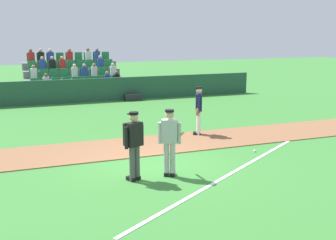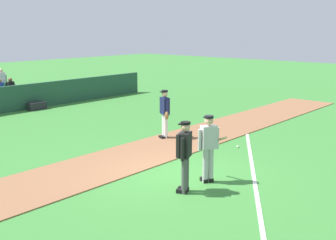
# 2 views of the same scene
# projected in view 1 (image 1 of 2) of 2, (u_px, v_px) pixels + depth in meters

# --- Properties ---
(ground_plane) EXTENTS (80.00, 80.00, 0.00)m
(ground_plane) POSITION_uv_depth(u_px,v_px,m) (153.00, 166.00, 11.83)
(ground_plane) COLOR #387A33
(infield_dirt_path) EXTENTS (28.00, 2.41, 0.03)m
(infield_dirt_path) POSITION_uv_depth(u_px,v_px,m) (132.00, 147.00, 13.77)
(infield_dirt_path) COLOR brown
(infield_dirt_path) RESTS_ON ground
(foul_line_chalk) EXTENTS (10.11, 6.63, 0.01)m
(foul_line_chalk) POSITION_uv_depth(u_px,v_px,m) (256.00, 160.00, 12.43)
(foul_line_chalk) COLOR white
(foul_line_chalk) RESTS_ON ground
(dugout_fence) EXTENTS (20.00, 0.16, 1.24)m
(dugout_fence) POSITION_uv_depth(u_px,v_px,m) (81.00, 91.00, 22.39)
(dugout_fence) COLOR #234C38
(dugout_fence) RESTS_ON ground
(stadium_bleachers) EXTENTS (5.55, 3.80, 2.70)m
(stadium_bleachers) POSITION_uv_depth(u_px,v_px,m) (74.00, 83.00, 24.47)
(stadium_bleachers) COLOR slate
(stadium_bleachers) RESTS_ON ground
(batter_grey_jersey) EXTENTS (0.63, 0.79, 1.76)m
(batter_grey_jersey) POSITION_uv_depth(u_px,v_px,m) (170.00, 140.00, 10.83)
(batter_grey_jersey) COLOR #B2B2B2
(batter_grey_jersey) RESTS_ON ground
(umpire_home_plate) EXTENTS (0.55, 0.42, 1.76)m
(umpire_home_plate) POSITION_uv_depth(u_px,v_px,m) (134.00, 142.00, 10.51)
(umpire_home_plate) COLOR #4C4C4C
(umpire_home_plate) RESTS_ON ground
(runner_navy_jersey) EXTENTS (0.43, 0.62, 1.76)m
(runner_navy_jersey) POSITION_uv_depth(u_px,v_px,m) (198.00, 109.00, 15.19)
(runner_navy_jersey) COLOR white
(runner_navy_jersey) RESTS_ON ground
(baseball) EXTENTS (0.07, 0.07, 0.07)m
(baseball) POSITION_uv_depth(u_px,v_px,m) (255.00, 151.00, 13.23)
(baseball) COLOR white
(baseball) RESTS_ON ground
(equipment_bag) EXTENTS (0.90, 0.36, 0.36)m
(equipment_bag) POSITION_uv_depth(u_px,v_px,m) (133.00, 97.00, 23.02)
(equipment_bag) COLOR #232328
(equipment_bag) RESTS_ON ground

